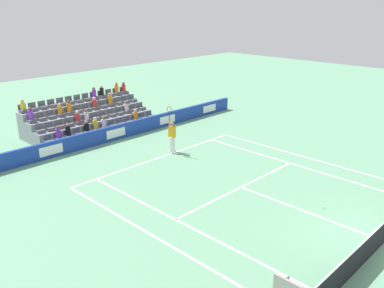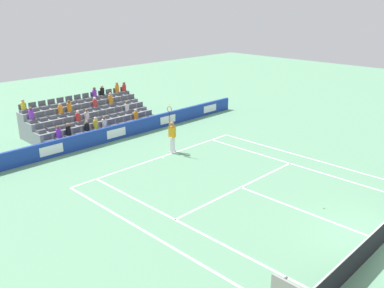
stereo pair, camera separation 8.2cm
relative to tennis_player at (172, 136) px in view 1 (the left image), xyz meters
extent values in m
cube|color=white|center=(0.92, 0.10, -0.99)|extent=(10.97, 0.10, 0.01)
cube|color=white|center=(0.92, 5.59, -0.99)|extent=(8.23, 0.10, 0.01)
cube|color=white|center=(0.92, 8.79, -0.99)|extent=(0.10, 6.40, 0.01)
cube|color=white|center=(5.04, 6.04, -0.99)|extent=(0.10, 11.89, 0.01)
cube|color=white|center=(-3.19, 6.04, -0.99)|extent=(0.10, 11.89, 0.01)
cube|color=white|center=(6.41, 6.04, -0.99)|extent=(0.10, 11.89, 0.01)
cube|color=white|center=(-4.56, 6.04, -0.99)|extent=(0.10, 11.89, 0.01)
cube|color=white|center=(0.92, 0.20, -0.99)|extent=(0.10, 0.20, 0.01)
cube|color=#193899|center=(0.92, -4.11, -0.54)|extent=(21.13, 0.20, 0.91)
cube|color=white|center=(-7.53, -4.00, -0.54)|extent=(1.35, 0.01, 0.51)
cube|color=white|center=(-3.30, -4.00, -0.54)|extent=(1.35, 0.01, 0.51)
cube|color=white|center=(0.92, -4.00, -0.54)|extent=(1.35, 0.01, 0.51)
cube|color=white|center=(5.15, -4.00, -0.54)|extent=(1.35, 0.01, 0.51)
cylinder|color=white|center=(-0.12, -0.03, -0.54)|extent=(0.16, 0.16, 0.90)
cylinder|color=white|center=(0.11, 0.02, -0.54)|extent=(0.16, 0.16, 0.90)
cube|color=white|center=(-0.12, -0.03, -0.95)|extent=(0.17, 0.28, 0.08)
cube|color=white|center=(0.11, 0.02, -0.95)|extent=(0.17, 0.28, 0.08)
cube|color=orange|center=(-0.01, 0.00, 0.21)|extent=(0.29, 0.40, 0.60)
sphere|color=#9E7251|center=(-0.01, 0.00, 0.67)|extent=(0.24, 0.24, 0.24)
cylinder|color=#9E7251|center=(0.21, 0.04, 0.82)|extent=(0.09, 0.09, 0.62)
cylinder|color=#9E7251|center=(-0.23, 0.00, 0.23)|extent=(0.09, 0.09, 0.56)
cylinder|color=black|center=(0.21, 0.04, 1.27)|extent=(0.04, 0.04, 0.28)
torus|color=red|center=(0.21, 0.04, 1.55)|extent=(0.09, 0.31, 0.31)
sphere|color=#D1E533|center=(0.21, 0.04, 1.83)|extent=(0.07, 0.07, 0.07)
cube|color=#474C54|center=(7.61, 11.90, 0.94)|extent=(0.56, 0.05, 0.04)
cube|color=gray|center=(0.92, -5.18, -0.78)|extent=(8.06, 0.95, 0.42)
cube|color=#545960|center=(-2.80, -5.18, -0.47)|extent=(0.48, 0.44, 0.20)
cube|color=#545960|center=(-2.80, -5.38, -0.22)|extent=(0.48, 0.04, 0.30)
cube|color=#545960|center=(-2.18, -5.18, -0.47)|extent=(0.48, 0.44, 0.20)
cube|color=#545960|center=(-2.18, -5.38, -0.22)|extent=(0.48, 0.04, 0.30)
cube|color=#545960|center=(-1.56, -5.18, -0.47)|extent=(0.48, 0.44, 0.20)
cube|color=#545960|center=(-1.56, -5.38, -0.22)|extent=(0.48, 0.04, 0.30)
cube|color=#545960|center=(-0.94, -5.18, -0.47)|extent=(0.48, 0.44, 0.20)
cube|color=#545960|center=(-0.94, -5.38, -0.22)|extent=(0.48, 0.04, 0.30)
cube|color=#545960|center=(-0.32, -5.18, -0.47)|extent=(0.48, 0.44, 0.20)
cube|color=#545960|center=(-0.32, -5.38, -0.22)|extent=(0.48, 0.04, 0.30)
cube|color=#545960|center=(0.30, -5.18, -0.47)|extent=(0.48, 0.44, 0.20)
cube|color=#545960|center=(0.30, -5.38, -0.22)|extent=(0.48, 0.04, 0.30)
cube|color=#545960|center=(0.92, -5.18, -0.47)|extent=(0.48, 0.44, 0.20)
cube|color=#545960|center=(0.92, -5.38, -0.22)|extent=(0.48, 0.04, 0.30)
cube|color=#545960|center=(1.54, -5.18, -0.47)|extent=(0.48, 0.44, 0.20)
cube|color=#545960|center=(1.54, -5.38, -0.22)|extent=(0.48, 0.04, 0.30)
cube|color=#545960|center=(2.16, -5.18, -0.47)|extent=(0.48, 0.44, 0.20)
cube|color=#545960|center=(2.16, -5.38, -0.22)|extent=(0.48, 0.04, 0.30)
cube|color=#545960|center=(2.78, -5.18, -0.47)|extent=(0.48, 0.44, 0.20)
cube|color=#545960|center=(2.78, -5.38, -0.22)|extent=(0.48, 0.04, 0.30)
cube|color=#545960|center=(3.40, -5.18, -0.47)|extent=(0.48, 0.44, 0.20)
cube|color=#545960|center=(3.40, -5.38, -0.22)|extent=(0.48, 0.04, 0.30)
cube|color=#545960|center=(4.02, -5.18, -0.47)|extent=(0.48, 0.44, 0.20)
cube|color=#545960|center=(4.02, -5.38, -0.22)|extent=(0.48, 0.04, 0.30)
cube|color=#545960|center=(4.64, -5.18, -0.47)|extent=(0.48, 0.44, 0.20)
cube|color=#545960|center=(4.64, -5.38, -0.22)|extent=(0.48, 0.04, 0.30)
cube|color=gray|center=(0.92, -6.13, -0.57)|extent=(8.06, 0.95, 0.84)
cube|color=#545960|center=(-2.80, -6.13, -0.05)|extent=(0.48, 0.44, 0.20)
cube|color=#545960|center=(-2.80, -6.33, 0.20)|extent=(0.48, 0.04, 0.30)
cube|color=#545960|center=(-2.18, -6.13, -0.05)|extent=(0.48, 0.44, 0.20)
cube|color=#545960|center=(-2.18, -6.33, 0.20)|extent=(0.48, 0.04, 0.30)
cube|color=#545960|center=(-1.56, -6.13, -0.05)|extent=(0.48, 0.44, 0.20)
cube|color=#545960|center=(-1.56, -6.33, 0.20)|extent=(0.48, 0.04, 0.30)
cube|color=#545960|center=(-0.94, -6.13, -0.05)|extent=(0.48, 0.44, 0.20)
cube|color=#545960|center=(-0.94, -6.33, 0.20)|extent=(0.48, 0.04, 0.30)
cube|color=#545960|center=(-0.32, -6.13, -0.05)|extent=(0.48, 0.44, 0.20)
cube|color=#545960|center=(-0.32, -6.33, 0.20)|extent=(0.48, 0.04, 0.30)
cube|color=#545960|center=(0.30, -6.13, -0.05)|extent=(0.48, 0.44, 0.20)
cube|color=#545960|center=(0.30, -6.33, 0.20)|extent=(0.48, 0.04, 0.30)
cube|color=#545960|center=(0.92, -6.13, -0.05)|extent=(0.48, 0.44, 0.20)
cube|color=#545960|center=(0.92, -6.33, 0.20)|extent=(0.48, 0.04, 0.30)
cube|color=#545960|center=(1.54, -6.13, -0.05)|extent=(0.48, 0.44, 0.20)
cube|color=#545960|center=(1.54, -6.33, 0.20)|extent=(0.48, 0.04, 0.30)
cube|color=#545960|center=(2.16, -6.13, -0.05)|extent=(0.48, 0.44, 0.20)
cube|color=#545960|center=(2.16, -6.33, 0.20)|extent=(0.48, 0.04, 0.30)
cube|color=#545960|center=(2.78, -6.13, -0.05)|extent=(0.48, 0.44, 0.20)
cube|color=#545960|center=(2.78, -6.33, 0.20)|extent=(0.48, 0.04, 0.30)
cube|color=#545960|center=(3.40, -6.13, -0.05)|extent=(0.48, 0.44, 0.20)
cube|color=#545960|center=(3.40, -6.33, 0.20)|extent=(0.48, 0.04, 0.30)
cube|color=#545960|center=(4.02, -6.13, -0.05)|extent=(0.48, 0.44, 0.20)
cube|color=#545960|center=(4.02, -6.33, 0.20)|extent=(0.48, 0.04, 0.30)
cube|color=#545960|center=(4.64, -6.13, -0.05)|extent=(0.48, 0.44, 0.20)
cube|color=#545960|center=(4.64, -6.33, 0.20)|extent=(0.48, 0.04, 0.30)
cube|color=gray|center=(0.92, -7.08, -0.36)|extent=(8.06, 0.95, 1.26)
cube|color=#545960|center=(-2.80, -7.08, 0.37)|extent=(0.48, 0.44, 0.20)
cube|color=#545960|center=(-2.80, -7.28, 0.62)|extent=(0.48, 0.04, 0.30)
cube|color=#545960|center=(-2.18, -7.08, 0.37)|extent=(0.48, 0.44, 0.20)
cube|color=#545960|center=(-2.18, -7.28, 0.62)|extent=(0.48, 0.04, 0.30)
cube|color=#545960|center=(-1.56, -7.08, 0.37)|extent=(0.48, 0.44, 0.20)
cube|color=#545960|center=(-1.56, -7.28, 0.62)|extent=(0.48, 0.04, 0.30)
cube|color=#545960|center=(-0.94, -7.08, 0.37)|extent=(0.48, 0.44, 0.20)
cube|color=#545960|center=(-0.94, -7.28, 0.62)|extent=(0.48, 0.04, 0.30)
cube|color=#545960|center=(-0.32, -7.08, 0.37)|extent=(0.48, 0.44, 0.20)
cube|color=#545960|center=(-0.32, -7.28, 0.62)|extent=(0.48, 0.04, 0.30)
cube|color=#545960|center=(0.30, -7.08, 0.37)|extent=(0.48, 0.44, 0.20)
cube|color=#545960|center=(0.30, -7.28, 0.62)|extent=(0.48, 0.04, 0.30)
cube|color=#545960|center=(0.92, -7.08, 0.37)|extent=(0.48, 0.44, 0.20)
cube|color=#545960|center=(0.92, -7.28, 0.62)|extent=(0.48, 0.04, 0.30)
cube|color=#545960|center=(1.54, -7.08, 0.37)|extent=(0.48, 0.44, 0.20)
cube|color=#545960|center=(1.54, -7.28, 0.62)|extent=(0.48, 0.04, 0.30)
cube|color=#545960|center=(2.16, -7.08, 0.37)|extent=(0.48, 0.44, 0.20)
cube|color=#545960|center=(2.16, -7.28, 0.62)|extent=(0.48, 0.04, 0.30)
cube|color=#545960|center=(2.78, -7.08, 0.37)|extent=(0.48, 0.44, 0.20)
cube|color=#545960|center=(2.78, -7.28, 0.62)|extent=(0.48, 0.04, 0.30)
cube|color=#545960|center=(3.40, -7.08, 0.37)|extent=(0.48, 0.44, 0.20)
cube|color=#545960|center=(3.40, -7.28, 0.62)|extent=(0.48, 0.04, 0.30)
cube|color=#545960|center=(4.02, -7.08, 0.37)|extent=(0.48, 0.44, 0.20)
cube|color=#545960|center=(4.02, -7.28, 0.62)|extent=(0.48, 0.04, 0.30)
cube|color=#545960|center=(4.64, -7.08, 0.37)|extent=(0.48, 0.44, 0.20)
cube|color=#545960|center=(4.64, -7.28, 0.62)|extent=(0.48, 0.04, 0.30)
cube|color=gray|center=(0.92, -8.03, -0.15)|extent=(8.06, 0.95, 1.68)
cube|color=#545960|center=(-2.80, -8.03, 0.79)|extent=(0.48, 0.44, 0.20)
cube|color=#545960|center=(-2.80, -8.23, 1.04)|extent=(0.48, 0.04, 0.30)
cube|color=#545960|center=(-2.18, -8.03, 0.79)|extent=(0.48, 0.44, 0.20)
cube|color=#545960|center=(-2.18, -8.23, 1.04)|extent=(0.48, 0.04, 0.30)
cube|color=#545960|center=(-1.56, -8.03, 0.79)|extent=(0.48, 0.44, 0.20)
cube|color=#545960|center=(-1.56, -8.23, 1.04)|extent=(0.48, 0.04, 0.30)
cube|color=#545960|center=(-0.94, -8.03, 0.79)|extent=(0.48, 0.44, 0.20)
cube|color=#545960|center=(-0.94, -8.23, 1.04)|extent=(0.48, 0.04, 0.30)
cube|color=#545960|center=(-0.32, -8.03, 0.79)|extent=(0.48, 0.44, 0.20)
cube|color=#545960|center=(-0.32, -8.23, 1.04)|extent=(0.48, 0.04, 0.30)
cube|color=#545960|center=(0.30, -8.03, 0.79)|extent=(0.48, 0.44, 0.20)
cube|color=#545960|center=(0.30, -8.23, 1.04)|extent=(0.48, 0.04, 0.30)
cube|color=#545960|center=(0.92, -8.03, 0.79)|extent=(0.48, 0.44, 0.20)
cube|color=#545960|center=(0.92, -8.23, 1.04)|extent=(0.48, 0.04, 0.30)
cube|color=#545960|center=(1.54, -8.03, 0.79)|extent=(0.48, 0.44, 0.20)
cube|color=#545960|center=(1.54, -8.23, 1.04)|extent=(0.48, 0.04, 0.30)
cube|color=#545960|center=(2.16, -8.03, 0.79)|extent=(0.48, 0.44, 0.20)
cube|color=#545960|center=(2.16, -8.23, 1.04)|extent=(0.48, 0.04, 0.30)
cube|color=#545960|center=(2.78, -8.03, 0.79)|extent=(0.48, 0.44, 0.20)
cube|color=#545960|center=(2.78, -8.23, 1.04)|extent=(0.48, 0.04, 0.30)
cube|color=#545960|center=(3.40, -8.03, 0.79)|extent=(0.48, 0.44, 0.20)
cube|color=#545960|center=(3.40, -8.23, 1.04)|extent=(0.48, 0.04, 0.30)
cube|color=#545960|center=(4.02, -8.03, 0.79)|extent=(0.48, 0.44, 0.20)
cube|color=#545960|center=(4.02, -8.23, 1.04)|extent=(0.48, 0.04, 0.30)
cube|color=#545960|center=(4.64, -8.03, 0.79)|extent=(0.48, 0.44, 0.20)
cube|color=#545960|center=(4.64, -8.23, 1.04)|extent=(0.48, 0.04, 0.30)
cylinder|color=black|center=(-0.94, -8.08, 1.13)|extent=(0.28, 0.28, 0.49)
sphere|color=#D3A884|center=(-0.94, -8.08, 1.47)|extent=(0.20, 0.20, 0.20)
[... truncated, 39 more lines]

